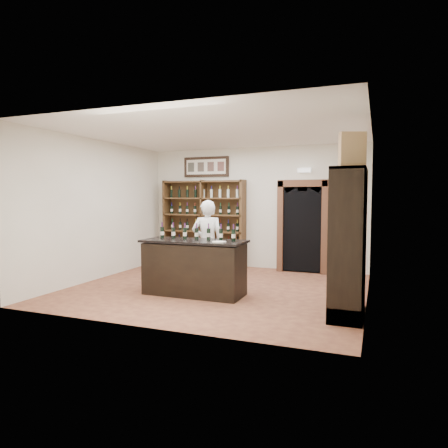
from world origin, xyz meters
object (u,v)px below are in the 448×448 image
Objects in this scene: tasting_counter at (194,268)px; shopkeeper at (208,243)px; counter_bottle_0 at (162,232)px; wine_crate at (352,150)px; wine_shelf at (204,223)px; side_cabinet at (350,266)px.

shopkeeper reaches higher than tasting_counter.
counter_bottle_0 is at bearing 171.47° from tasting_counter.
shopkeeper is 3.39m from wine_crate.
wine_shelf is 1.00× the size of side_cabinet.
counter_bottle_0 is (0.38, -2.83, 0.01)m from wine_shelf.
tasting_counter is 0.85× the size of side_cabinet.
tasting_counter is (1.10, -2.93, -0.61)m from wine_shelf.
counter_bottle_0 is (-0.72, 0.11, 0.61)m from tasting_counter.
side_cabinet is (2.72, -0.30, 0.26)m from tasting_counter.
shopkeeper is 3.27× the size of wine_crate.
wine_crate is at bearing -6.50° from tasting_counter.
wine_shelf is 1.17× the size of tasting_counter.
counter_bottle_0 is 0.96m from shopkeeper.
wine_shelf is 5.19m from wine_crate.
tasting_counter is 6.27× the size of counter_bottle_0.
wine_shelf is at bearing 110.56° from tasting_counter.
side_cabinet is at bearing -6.28° from tasting_counter.
wine_shelf and side_cabinet have the same top height.
wine_crate is at bearing 141.37° from shopkeeper.
wine_crate reaches higher than wine_shelf.
shopkeeper is (0.65, 0.67, -0.25)m from counter_bottle_0.
side_cabinet is 3.00m from shopkeeper.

